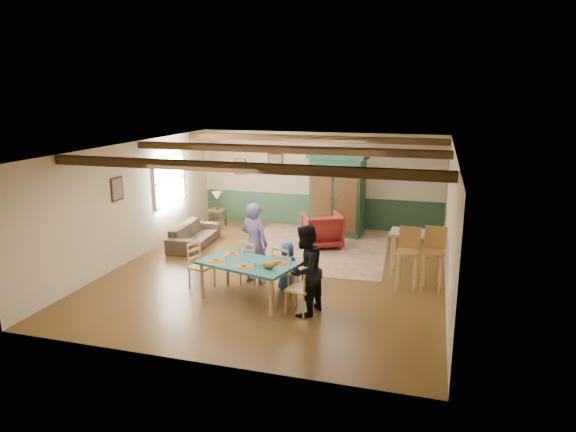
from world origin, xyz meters
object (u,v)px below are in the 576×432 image
(armoire, at_px, (337,195))
(bar_stool_left, at_px, (407,260))
(dining_chair_far_right, at_px, (285,269))
(end_table, at_px, (218,219))
(dining_chair_end_left, at_px, (202,266))
(dining_chair_far_left, at_px, (252,262))
(counter_table, at_px, (417,254))
(dining_table, at_px, (248,281))
(table_lamp, at_px, (217,201))
(person_man, at_px, (254,243))
(armchair, at_px, (322,230))
(sofa, at_px, (194,235))
(bar_stool_right, at_px, (433,260))
(person_child, at_px, (287,266))
(cat, at_px, (269,264))
(dining_chair_end_right, at_px, (300,288))
(person_woman, at_px, (305,270))

(armoire, relative_size, bar_stool_left, 1.77)
(dining_chair_far_right, bearing_deg, end_table, -36.18)
(dining_chair_end_left, bearing_deg, dining_chair_far_right, -65.08)
(dining_chair_end_left, xyz_separation_m, bar_stool_left, (3.91, 1.03, 0.15))
(dining_chair_far_left, xyz_separation_m, counter_table, (3.17, 1.45, 0.01))
(dining_chair_far_left, height_order, bar_stool_left, bar_stool_left)
(dining_table, xyz_separation_m, counter_table, (2.98, 2.24, 0.10))
(dining_chair_far_right, distance_m, table_lamp, 5.15)
(dining_chair_far_left, xyz_separation_m, dining_chair_end_left, (-0.89, -0.49, 0.00))
(dining_chair_far_left, bearing_deg, person_man, -90.00)
(dining_table, xyz_separation_m, person_man, (-0.17, 0.86, 0.48))
(armchair, bearing_deg, person_man, 48.96)
(person_man, xyz_separation_m, sofa, (-2.35, 2.02, -0.56))
(armoire, height_order, counter_table, armoire)
(end_table, bearing_deg, bar_stool_right, -28.08)
(dining_chair_far_right, bearing_deg, counter_table, -130.15)
(person_child, distance_m, cat, 0.95)
(table_lamp, relative_size, bar_stool_right, 0.40)
(dining_chair_end_right, height_order, person_man, person_man)
(person_child, height_order, bar_stool_left, bar_stool_left)
(dining_chair_end_left, xyz_separation_m, person_child, (1.67, 0.35, 0.03))
(dining_chair_far_left, height_order, dining_chair_end_right, same)
(cat, height_order, sofa, cat)
(person_child, xyz_separation_m, sofa, (-3.11, 2.23, -0.21))
(sofa, distance_m, counter_table, 5.54)
(cat, bearing_deg, person_child, 99.46)
(dining_table, xyz_separation_m, sofa, (-2.53, 2.88, -0.09))
(end_table, xyz_separation_m, bar_stool_left, (5.47, -3.27, 0.35))
(person_woman, relative_size, cat, 4.58)
(armoire, height_order, end_table, armoire)
(dining_chair_end_right, height_order, cat, dining_chair_end_right)
(dining_chair_far_right, bearing_deg, cat, 100.37)
(person_child, relative_size, armoire, 0.45)
(dining_chair_far_left, relative_size, bar_stool_right, 0.74)
(cat, distance_m, armchair, 3.94)
(dining_chair_end_right, distance_m, armchair, 4.01)
(dining_chair_end_left, distance_m, cat, 1.70)
(dining_chair_far_left, height_order, sofa, dining_chair_far_left)
(dining_chair_end_left, height_order, bar_stool_right, bar_stool_right)
(armoire, xyz_separation_m, armchair, (-0.15, -1.15, -0.67))
(dining_table, relative_size, counter_table, 1.56)
(dining_chair_end_right, height_order, bar_stool_left, bar_stool_left)
(dining_chair_end_left, height_order, counter_table, counter_table)
(sofa, bearing_deg, dining_table, -142.70)
(person_woman, height_order, bar_stool_right, person_woman)
(person_man, xyz_separation_m, end_table, (-2.47, 3.74, -0.57))
(armoire, height_order, table_lamp, armoire)
(dining_table, relative_size, armoire, 0.80)
(cat, height_order, end_table, cat)
(dining_table, distance_m, armchair, 3.73)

